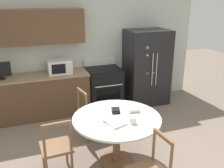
% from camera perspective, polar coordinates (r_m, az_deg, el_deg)
% --- Properties ---
extents(back_wall, '(5.20, 0.44, 2.60)m').
position_cam_1_polar(back_wall, '(5.51, -8.59, 9.15)').
color(back_wall, silver).
rests_on(back_wall, ground_plane).
extents(kitchen_counter, '(2.08, 0.64, 0.90)m').
position_cam_1_polar(kitchen_counter, '(5.40, -16.45, -2.64)').
color(kitchen_counter, brown).
rests_on(kitchen_counter, ground_plane).
extents(refrigerator, '(0.95, 0.73, 1.71)m').
position_cam_1_polar(refrigerator, '(5.82, 7.91, 3.82)').
color(refrigerator, black).
rests_on(refrigerator, ground_plane).
extents(oven_range, '(0.73, 0.68, 1.08)m').
position_cam_1_polar(oven_range, '(5.59, -1.89, -0.84)').
color(oven_range, black).
rests_on(oven_range, ground_plane).
extents(microwave, '(0.48, 0.39, 0.28)m').
position_cam_1_polar(microwave, '(5.26, -11.92, 3.98)').
color(microwave, white).
rests_on(microwave, kitchen_counter).
extents(countertop_tv, '(0.41, 0.16, 0.33)m').
position_cam_1_polar(countertop_tv, '(5.19, -24.29, 2.89)').
color(countertop_tv, black).
rests_on(countertop_tv, kitchen_counter).
extents(dining_table, '(1.29, 1.29, 0.75)m').
position_cam_1_polar(dining_table, '(3.70, 1.07, -9.41)').
color(dining_table, white).
rests_on(dining_table, ground_plane).
extents(dining_chair_left, '(0.44, 0.44, 0.90)m').
position_cam_1_polar(dining_chair_left, '(3.63, -12.57, -14.05)').
color(dining_chair_left, brown).
rests_on(dining_chair_left, ground_plane).
extents(dining_chair_far, '(0.49, 0.49, 0.90)m').
position_cam_1_polar(dining_chair_far, '(4.49, -4.84, -6.71)').
color(dining_chair_far, brown).
rests_on(dining_chair_far, ground_plane).
extents(candle_glass, '(0.10, 0.10, 0.09)m').
position_cam_1_polar(candle_glass, '(3.47, 4.89, -8.37)').
color(candle_glass, silver).
rests_on(candle_glass, dining_table).
extents(folded_napkin, '(0.17, 0.08, 0.05)m').
position_cam_1_polar(folded_napkin, '(3.77, 5.21, -6.20)').
color(folded_napkin, beige).
rests_on(folded_napkin, dining_table).
extents(wallet, '(0.14, 0.15, 0.07)m').
position_cam_1_polar(wallet, '(3.77, 0.86, -6.16)').
color(wallet, black).
rests_on(wallet, dining_table).
extents(mail_stack, '(0.30, 0.35, 0.02)m').
position_cam_1_polar(mail_stack, '(3.48, 0.70, -8.73)').
color(mail_stack, white).
rests_on(mail_stack, dining_table).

